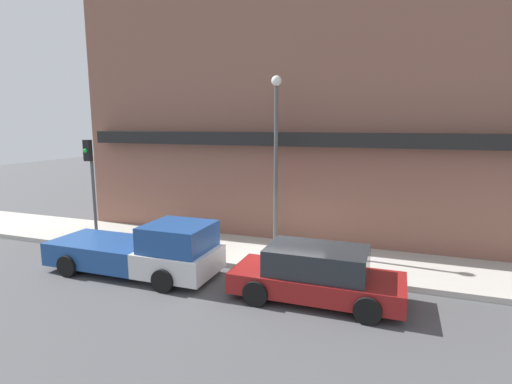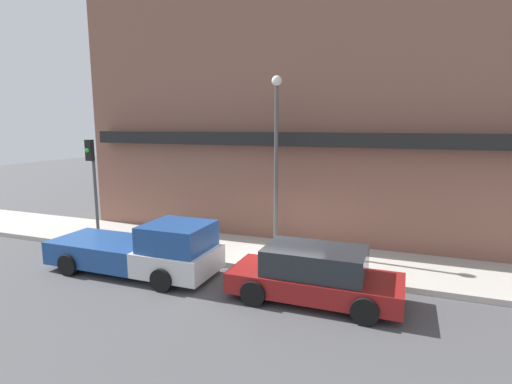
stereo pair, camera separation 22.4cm
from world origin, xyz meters
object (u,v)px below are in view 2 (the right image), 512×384
(pickup_truck, at_px, (143,250))
(fire_hydrant, at_px, (201,244))
(parked_car, at_px, (315,275))
(street_lamp, at_px, (276,145))
(traffic_light, at_px, (93,172))

(pickup_truck, distance_m, fire_hydrant, 2.24)
(parked_car, bearing_deg, pickup_truck, -179.07)
(fire_hydrant, height_order, street_lamp, street_lamp)
(parked_car, xyz_separation_m, traffic_light, (-9.24, 2.04, 2.16))
(street_lamp, relative_size, traffic_light, 1.57)
(fire_hydrant, bearing_deg, pickup_truck, -115.26)
(pickup_truck, xyz_separation_m, fire_hydrant, (0.95, 2.01, -0.29))
(pickup_truck, distance_m, traffic_light, 4.76)
(fire_hydrant, distance_m, traffic_light, 5.27)
(parked_car, distance_m, fire_hydrant, 4.97)
(traffic_light, bearing_deg, parked_car, -12.46)
(parked_car, xyz_separation_m, fire_hydrant, (-4.54, 2.01, -0.24))
(parked_car, height_order, traffic_light, traffic_light)
(parked_car, bearing_deg, traffic_light, 168.47)
(pickup_truck, relative_size, traffic_light, 1.42)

